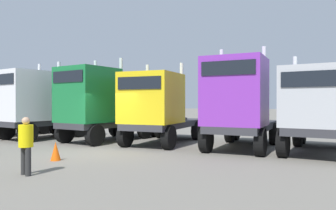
# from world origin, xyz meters

# --- Properties ---
(ground) EXTENTS (200.00, 200.00, 0.00)m
(ground) POSITION_xyz_m (0.00, 0.00, 0.00)
(ground) COLOR slate
(semi_truck_orange) EXTENTS (3.48, 5.99, 3.92)m
(semi_truck_orange) POSITION_xyz_m (-9.23, 3.44, 1.76)
(semi_truck_orange) COLOR #333338
(semi_truck_orange) RESTS_ON ground
(semi_truck_white) EXTENTS (3.80, 6.10, 4.40)m
(semi_truck_white) POSITION_xyz_m (-6.00, 2.75, 2.01)
(semi_truck_white) COLOR #333338
(semi_truck_white) RESTS_ON ground
(semi_truck_green) EXTENTS (3.74, 6.57, 4.43)m
(semi_truck_green) POSITION_xyz_m (-2.01, 2.95, 2.01)
(semi_truck_green) COLOR #333338
(semi_truck_green) RESTS_ON ground
(semi_truck_yellow) EXTENTS (2.72, 6.47, 4.05)m
(semi_truck_yellow) POSITION_xyz_m (1.44, 3.10, 1.82)
(semi_truck_yellow) COLOR #333338
(semi_truck_yellow) RESTS_ON ground
(semi_truck_purple) EXTENTS (2.98, 6.37, 4.51)m
(semi_truck_purple) POSITION_xyz_m (5.42, 2.63, 2.02)
(semi_truck_purple) COLOR #333338
(semi_truck_purple) RESTS_ON ground
(semi_truck_silver) EXTENTS (3.42, 6.30, 4.01)m
(semi_truck_silver) POSITION_xyz_m (8.52, 2.49, 1.79)
(semi_truck_silver) COLOR #333338
(semi_truck_silver) RESTS_ON ground
(visitor_in_hivis) EXTENTS (0.52, 0.52, 1.66)m
(visitor_in_hivis) POSITION_xyz_m (0.53, -4.34, 0.96)
(visitor_in_hivis) COLOR #2A2A2A
(visitor_in_hivis) RESTS_ON ground
(traffic_cone_near) EXTENTS (0.36, 0.36, 0.67)m
(traffic_cone_near) POSITION_xyz_m (-0.29, -2.15, 0.34)
(traffic_cone_near) COLOR #F2590C
(traffic_cone_near) RESTS_ON ground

